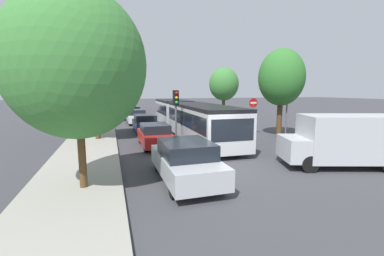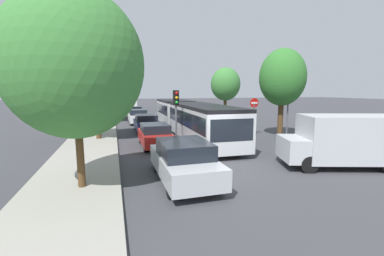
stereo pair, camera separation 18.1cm
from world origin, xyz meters
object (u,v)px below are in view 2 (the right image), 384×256
object	(u,v)px
tree_left_distant	(107,86)
tree_right_mid	(225,84)
queued_car_silver	(184,161)
tree_left_far	(102,80)
no_entry_sign	(254,111)
tree_left_mid	(96,72)
white_van	(345,140)
tree_right_near	(283,79)
queued_car_graphite	(135,112)
traffic_light	(176,105)
articulated_bus	(188,116)
tree_left_near	(72,68)
city_bus_rear	(129,102)
queued_car_red	(155,135)
queued_car_navy	(146,123)
queued_car_white	(138,116)
direction_sign_post	(288,102)

from	to	relation	value
tree_left_distant	tree_right_mid	bearing A→B (deg)	-43.02
queued_car_silver	tree_left_far	xyz separation A→B (m)	(-3.45, 20.18, 3.74)
no_entry_sign	tree_left_mid	xyz separation A→B (m)	(-11.06, 1.45, 2.71)
white_van	tree_right_near	xyz separation A→B (m)	(1.91, 7.18, 2.95)
queued_car_graphite	traffic_light	size ratio (longest dim) A/B	1.20
articulated_bus	tree_left_near	bearing A→B (deg)	-32.13
tree_right_near	traffic_light	bearing A→B (deg)	-175.89
city_bus_rear	tree_right_mid	size ratio (longest dim) A/B	2.00
city_bus_rear	queued_car_red	bearing A→B (deg)	-176.24
queued_car_navy	queued_car_white	world-z (taller)	queued_car_white
city_bus_rear	articulated_bus	bearing A→B (deg)	-169.10
white_van	tree_left_far	size ratio (longest dim) A/B	0.81
queued_car_white	tree_right_mid	world-z (taller)	tree_right_mid
tree_right_mid	queued_car_silver	bearing A→B (deg)	-118.61
tree_left_mid	city_bus_rear	bearing A→B (deg)	82.35
tree_left_far	tree_left_distant	xyz separation A→B (m)	(0.28, 9.56, -0.55)
tree_left_far	tree_left_distant	size ratio (longest dim) A/B	1.13
white_van	articulated_bus	bearing A→B (deg)	-50.75
queued_car_navy	tree_right_near	xyz separation A→B (m)	(9.05, -5.26, 3.46)
tree_left_near	tree_left_distant	world-z (taller)	tree_left_near
queued_car_navy	tree_left_near	world-z (taller)	tree_left_near
tree_left_far	city_bus_rear	bearing A→B (deg)	77.22
tree_left_mid	articulated_bus	bearing A→B (deg)	6.80
traffic_light	tree_left_mid	bearing A→B (deg)	-128.93
queued_car_graphite	no_entry_sign	bearing A→B (deg)	-154.13
articulated_bus	queued_car_graphite	world-z (taller)	articulated_bus
queued_car_silver	tree_right_mid	size ratio (longest dim) A/B	0.75
traffic_light	no_entry_sign	size ratio (longest dim) A/B	1.21
tree_right_mid	tree_left_distant	bearing A→B (deg)	136.98
tree_left_mid	tree_left_far	xyz separation A→B (m)	(0.02, 10.80, -0.06)
white_van	no_entry_sign	world-z (taller)	no_entry_sign
tree_left_mid	tree_right_near	xyz separation A→B (m)	(12.60, -2.57, -0.40)
tree_right_near	articulated_bus	bearing A→B (deg)	150.81
queued_car_silver	direction_sign_post	bearing A→B (deg)	-55.61
white_van	traffic_light	xyz separation A→B (m)	(-6.00, 6.62, 1.26)
no_entry_sign	tree_right_mid	bearing A→B (deg)	168.00
queued_car_white	tree_left_near	size ratio (longest dim) A/B	0.64
articulated_bus	tree_right_mid	xyz separation A→B (m)	(6.57, 7.59, 2.64)
no_entry_sign	direction_sign_post	bearing A→B (deg)	49.23
queued_car_white	direction_sign_post	size ratio (longest dim) A/B	1.17
white_van	tree_left_distant	xyz separation A→B (m)	(-10.39, 30.12, 2.73)
queued_car_graphite	tree_left_mid	xyz separation A→B (m)	(-3.53, -14.18, 3.87)
articulated_bus	tree_left_near	world-z (taller)	tree_left_near
tree_left_mid	tree_right_near	bearing A→B (deg)	-11.55
queued_car_silver	traffic_light	xyz separation A→B (m)	(1.22, 6.24, 1.72)
tree_left_mid	tree_left_distant	xyz separation A→B (m)	(0.30, 20.36, -0.62)
queued_car_navy	direction_sign_post	xyz separation A→B (m)	(9.31, -5.67, 1.83)
queued_car_navy	tree_left_distant	bearing A→B (deg)	10.52
queued_car_white	tree_right_near	xyz separation A→B (m)	(9.20, -10.97, 3.45)
queued_car_silver	queued_car_white	world-z (taller)	queued_car_silver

